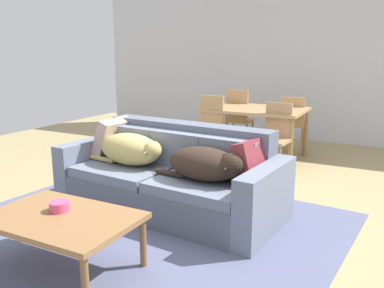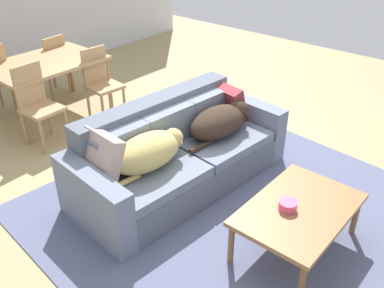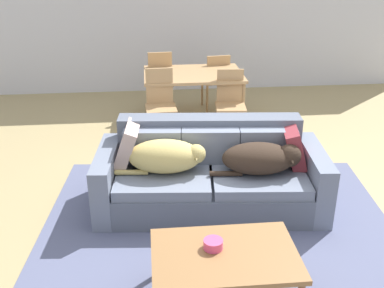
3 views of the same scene
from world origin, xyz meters
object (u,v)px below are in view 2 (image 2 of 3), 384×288
(dining_table, at_px, (45,66))
(dining_chair_far_right, at_px, (52,62))
(dining_chair_near_left, at_px, (37,102))
(bowl_on_coffee_table, at_px, (288,205))
(dog_on_right_cushion, at_px, (220,121))
(throw_pillow_by_right_arm, at_px, (229,103))
(coffee_table, at_px, (299,212))
(couch, at_px, (176,154))
(dog_on_left_cushion, at_px, (149,151))
(dining_chair_near_right, at_px, (101,80))
(throw_pillow_by_left_arm, at_px, (100,158))

(dining_table, bearing_deg, dining_chair_far_right, 51.30)
(dining_chair_near_left, bearing_deg, bowl_on_coffee_table, -87.59)
(dog_on_right_cushion, relative_size, dining_chair_near_left, 0.93)
(throw_pillow_by_right_arm, relative_size, coffee_table, 0.37)
(couch, relative_size, dog_on_left_cushion, 2.62)
(throw_pillow_by_right_arm, relative_size, dining_chair_near_right, 0.44)
(dog_on_left_cushion, xyz_separation_m, dining_chair_near_left, (0.00, 1.83, -0.06))
(throw_pillow_by_right_arm, bearing_deg, dining_chair_far_right, 97.19)
(throw_pillow_by_right_arm, height_order, dining_chair_near_left, dining_chair_near_left)
(dog_on_left_cushion, distance_m, coffee_table, 1.40)
(bowl_on_coffee_table, relative_size, dining_chair_far_right, 0.16)
(dining_chair_near_left, bearing_deg, dining_chair_far_right, 47.34)
(throw_pillow_by_left_arm, bearing_deg, dog_on_right_cushion, -13.35)
(dining_chair_near_right, xyz_separation_m, dining_chair_far_right, (-0.04, 1.05, 0.01))
(dog_on_right_cushion, distance_m, dining_chair_near_right, 1.99)
(dog_on_right_cushion, relative_size, dining_table, 0.63)
(dog_on_right_cushion, bearing_deg, dining_chair_near_right, 93.62)
(dog_on_left_cushion, relative_size, dining_chair_near_right, 0.98)
(dog_on_right_cushion, relative_size, throw_pillow_by_left_arm, 1.99)
(bowl_on_coffee_table, xyz_separation_m, dining_chair_far_right, (0.64, 4.20, 0.05))
(dining_chair_near_right, relative_size, dining_chair_far_right, 1.01)
(throw_pillow_by_left_arm, bearing_deg, dining_chair_near_right, 51.18)
(dog_on_right_cushion, bearing_deg, dog_on_left_cushion, 177.69)
(dining_chair_near_right, bearing_deg, dog_on_left_cushion, -112.26)
(dog_on_right_cushion, height_order, dining_chair_near_left, dining_chair_near_left)
(dining_table, bearing_deg, dog_on_left_cushion, -101.76)
(couch, height_order, coffee_table, couch)
(couch, bearing_deg, throw_pillow_by_right_arm, 3.55)
(dog_on_left_cushion, height_order, throw_pillow_by_right_arm, throw_pillow_by_right_arm)
(coffee_table, distance_m, dining_chair_far_right, 4.30)
(coffee_table, distance_m, dining_chair_near_left, 3.19)
(dog_on_left_cushion, relative_size, dining_chair_near_left, 0.93)
(couch, relative_size, dining_table, 1.65)
(couch, distance_m, dining_table, 2.36)
(throw_pillow_by_right_arm, bearing_deg, throw_pillow_by_left_arm, 175.10)
(bowl_on_coffee_table, relative_size, dining_chair_near_right, 0.16)
(dining_chair_near_left, relative_size, dining_chair_far_right, 1.07)
(couch, xyz_separation_m, dining_chair_near_left, (-0.44, 1.76, 0.21))
(throw_pillow_by_left_arm, height_order, throw_pillow_by_right_arm, throw_pillow_by_left_arm)
(couch, height_order, throw_pillow_by_right_arm, couch)
(dining_table, height_order, dining_chair_near_right, dining_chair_near_right)
(throw_pillow_by_left_arm, bearing_deg, dog_on_left_cushion, -26.27)
(dog_on_left_cushion, xyz_separation_m, throw_pillow_by_left_arm, (-0.39, 0.19, 0.04))
(dining_table, distance_m, dining_chair_near_right, 0.72)
(couch, bearing_deg, dining_chair_far_right, 85.35)
(bowl_on_coffee_table, distance_m, dining_table, 3.69)
(couch, bearing_deg, dog_on_right_cushion, -16.60)
(couch, relative_size, throw_pillow_by_right_arm, 5.88)
(throw_pillow_by_left_arm, relative_size, throw_pillow_by_right_arm, 1.13)
(coffee_table, bearing_deg, throw_pillow_by_right_arm, 56.25)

